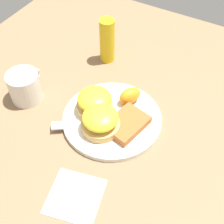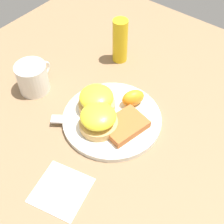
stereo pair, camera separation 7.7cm
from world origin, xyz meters
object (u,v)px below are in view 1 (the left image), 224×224
Objects in this scene: orange_wedge at (130,96)px; cup at (25,87)px; hashbrown_patty at (127,124)px; sandwich_benedict_left at (96,101)px; fork at (86,123)px; condiment_bottle at (107,41)px; sandwich_benedict_right at (100,121)px.

orange_wedge is 0.54× the size of cup.
sandwich_benedict_left is at bearing 82.37° from hashbrown_patty.
hashbrown_patty is at bearing -157.90° from orange_wedge.
cup reaches higher than fork.
sandwich_benedict_left is 0.22m from condiment_bottle.
orange_wedge is (0.11, -0.02, -0.01)m from sandwich_benedict_right.
sandwich_benedict_right is 0.23m from cup.
condiment_bottle is (0.20, 0.08, 0.02)m from sandwich_benedict_left.
condiment_bottle is at bearing -23.36° from cup.
orange_wedge reaches higher than hashbrown_patty.
sandwich_benedict_left is 1.00× the size of sandwich_benedict_right.
condiment_bottle reaches higher than cup.
sandwich_benedict_right is 0.55× the size of fork.
cup reaches higher than sandwich_benedict_right.
fork is (-0.06, -0.00, -0.03)m from sandwich_benedict_left.
sandwich_benedict_left is 0.55× the size of fork.
cup is at bearing 113.69° from orange_wedge.
hashbrown_patty is 0.61× the size of fork.
sandwich_benedict_right reaches higher than hashbrown_patty.
sandwich_benedict_left is 0.06m from fork.
sandwich_benedict_left is at bearing 4.01° from fork.
fork is (-0.12, 0.06, -0.02)m from orange_wedge.
hashbrown_patty is 0.08m from orange_wedge.
fork is at bearing -175.99° from sandwich_benedict_left.
orange_wedge is at bearing -9.98° from sandwich_benedict_right.
sandwich_benedict_right is at bearing -90.76° from cup.
condiment_bottle is (0.25, -0.11, 0.03)m from cup.
orange_wedge is 0.35× the size of fork.
sandwich_benedict_right is at bearing 170.02° from orange_wedge.
fork is 0.20m from cup.
fork is at bearing 99.30° from sandwich_benedict_right.
sandwich_benedict_left is at bearing -157.52° from condiment_bottle.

